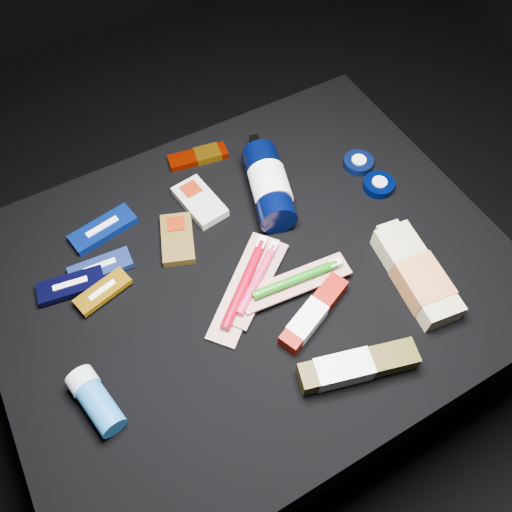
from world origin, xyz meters
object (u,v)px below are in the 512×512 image
lotion_bottle (269,185)px  toothpaste_carton_red (312,315)px  bodywash_bottle (417,275)px  deodorant_stick (95,400)px

lotion_bottle → toothpaste_carton_red: 0.30m
bodywash_bottle → deodorant_stick: (-0.61, 0.07, 0.00)m
deodorant_stick → toothpaste_carton_red: 0.40m
deodorant_stick → bodywash_bottle: bearing=-17.9°
deodorant_stick → toothpaste_carton_red: bearing=-17.3°
lotion_bottle → toothpaste_carton_red: (-0.07, -0.29, -0.02)m
bodywash_bottle → toothpaste_carton_red: bearing=-179.8°
deodorant_stick → toothpaste_carton_red: size_ratio=0.72×
lotion_bottle → deodorant_stick: bearing=-135.2°
deodorant_stick → toothpaste_carton_red: (0.39, -0.04, -0.01)m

